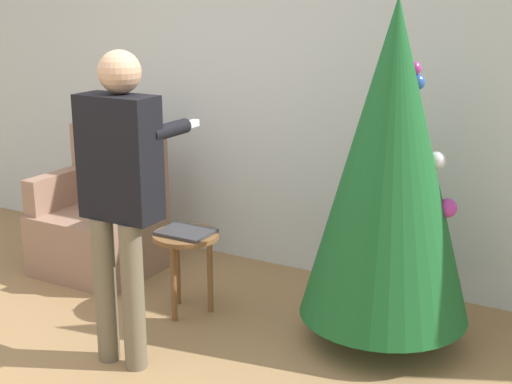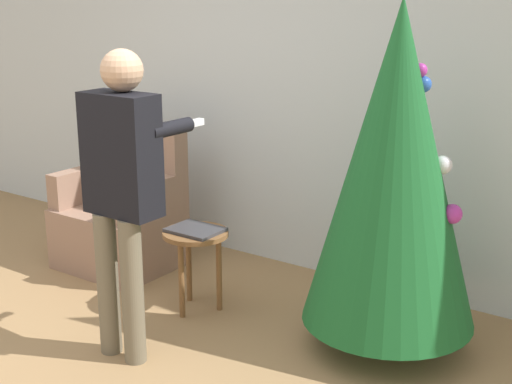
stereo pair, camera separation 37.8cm
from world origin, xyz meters
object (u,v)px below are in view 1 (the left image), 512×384
at_px(armchair, 102,223).
at_px(person_standing, 120,182).
at_px(side_stool, 186,247).
at_px(christmas_tree, 390,164).

bearing_deg(armchair, person_standing, -43.42).
distance_m(armchair, person_standing, 1.52).
xyz_separation_m(person_standing, side_stool, (-0.06, 0.65, -0.57)).
height_order(person_standing, side_stool, person_standing).
relative_size(armchair, side_stool, 1.94).
xyz_separation_m(christmas_tree, side_stool, (-1.20, -0.23, -0.62)).
relative_size(christmas_tree, armchair, 1.91).
bearing_deg(armchair, side_stool, -17.36).
height_order(armchair, side_stool, armchair).
relative_size(christmas_tree, person_standing, 1.16).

